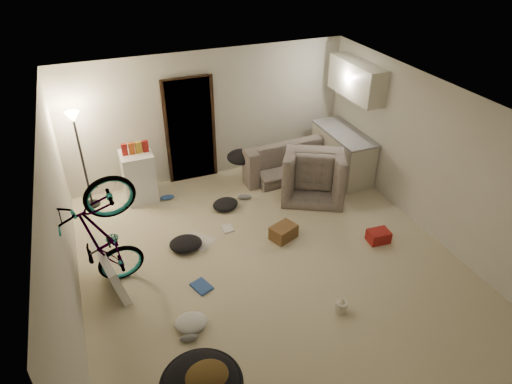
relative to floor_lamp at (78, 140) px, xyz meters
name	(u,v)px	position (x,y,z in m)	size (l,w,h in m)	color
floor	(270,262)	(2.40, -2.65, -1.32)	(5.50, 6.00, 0.02)	beige
ceiling	(273,107)	(2.40, -2.65, 1.20)	(5.50, 6.00, 0.02)	white
wall_back	(209,115)	(2.40, 0.36, -0.06)	(5.50, 0.02, 2.50)	beige
wall_front	(407,363)	(2.40, -5.66, -0.06)	(5.50, 0.02, 2.50)	beige
wall_left	(61,238)	(-0.36, -2.65, -0.06)	(0.02, 6.00, 2.50)	beige
wall_right	(431,159)	(5.16, -2.65, -0.06)	(0.02, 6.00, 2.50)	beige
doorway	(190,130)	(2.00, 0.32, -0.29)	(0.85, 0.10, 2.04)	black
door_trim	(191,131)	(2.00, 0.29, -0.29)	(0.97, 0.04, 2.10)	black
floor_lamp	(78,140)	(0.00, 0.00, 0.00)	(0.28, 0.28, 1.81)	black
kitchen_counter	(342,154)	(4.83, -0.65, -0.87)	(0.60, 1.50, 0.88)	beige
counter_top	(345,133)	(4.83, -0.65, -0.41)	(0.64, 1.54, 0.04)	gray
kitchen_uppers	(357,80)	(4.96, -0.65, 0.64)	(0.38, 1.40, 0.65)	beige
sofa	(286,160)	(3.79, -0.20, -1.03)	(1.92, 0.75, 0.56)	#323933
armchair	(313,174)	(3.98, -1.04, -0.95)	(1.11, 0.97, 0.72)	#323933
bicycle	(108,261)	(0.10, -2.35, -0.80)	(0.67, 1.92, 1.01)	black
book_asset	(189,371)	(0.75, -4.11, -1.30)	(0.15, 0.21, 0.02)	maroon
mini_fridge	(139,176)	(0.89, -0.10, -0.84)	(0.55, 0.55, 0.94)	white
snack_box_0	(125,152)	(0.72, -0.10, -0.31)	(0.10, 0.07, 0.30)	maroon
snack_box_1	(132,151)	(0.84, -0.10, -0.31)	(0.10, 0.07, 0.30)	#D0541A
snack_box_2	(139,150)	(0.96, -0.10, -0.31)	(0.10, 0.07, 0.30)	gold
snack_box_3	(146,148)	(1.08, -0.10, -0.31)	(0.10, 0.07, 0.30)	maroon
hoodie	(206,377)	(0.83, -4.66, -0.74)	(0.48, 0.40, 0.22)	brown
sofa_drape	(241,157)	(2.84, -0.20, -0.77)	(0.56, 0.46, 0.28)	black
tv_box	(110,271)	(0.10, -2.35, -1.00)	(0.11, 0.92, 0.61)	silver
drink_case_a	(283,232)	(2.84, -2.19, -1.19)	(0.41, 0.29, 0.24)	brown
drink_case_b	(378,236)	(4.24, -2.83, -1.21)	(0.34, 0.25, 0.20)	maroon
juicer	(341,306)	(2.90, -3.94, -1.21)	(0.17, 0.17, 0.24)	beige
newspaper	(197,241)	(1.50, -1.74, -1.30)	(0.38, 0.50, 0.01)	silver
book_blue	(202,286)	(1.27, -2.81, -1.29)	(0.22, 0.30, 0.03)	#294B94
book_white	(227,228)	(2.06, -1.61, -1.30)	(0.18, 0.23, 0.02)	silver
shoe_0	(167,197)	(1.31, -0.33, -1.26)	(0.26, 0.11, 0.10)	#294B94
shoe_1	(245,197)	(2.66, -0.85, -1.26)	(0.27, 0.11, 0.10)	slate
shoe_3	(189,338)	(0.87, -3.67, -1.26)	(0.25, 0.10, 0.09)	slate
clothes_lump_a	(186,244)	(1.29, -1.85, -1.22)	(0.52, 0.45, 0.17)	black
clothes_lump_b	(225,204)	(2.24, -0.99, -1.23)	(0.48, 0.42, 0.15)	black
clothes_lump_c	(191,322)	(0.96, -3.45, -1.24)	(0.43, 0.37, 0.13)	silver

